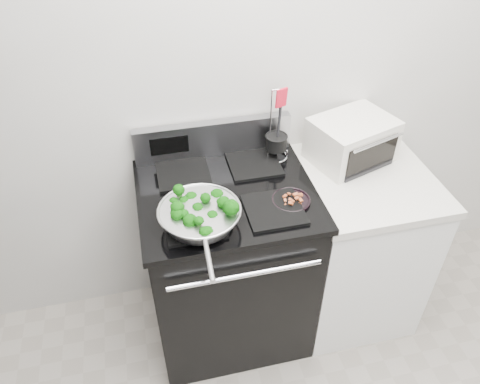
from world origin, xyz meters
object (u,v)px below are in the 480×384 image
object	(u,v)px
toaster_oven	(352,140)
gas_range	(228,262)
utensil_holder	(276,146)
skillet	(200,215)
bacon_plate	(291,198)

from	to	relation	value
toaster_oven	gas_range	bearing A→B (deg)	174.98
gas_range	utensil_holder	xyz separation A→B (m)	(0.29, 0.20, 0.53)
skillet	bacon_plate	xyz separation A→B (m)	(0.41, 0.06, -0.04)
utensil_holder	toaster_oven	world-z (taller)	utensil_holder
bacon_plate	gas_range	bearing A→B (deg)	152.90
utensil_holder	toaster_oven	distance (m)	0.37
gas_range	bacon_plate	size ratio (longest dim) A/B	6.69
gas_range	utensil_holder	world-z (taller)	utensil_holder
skillet	bacon_plate	bearing A→B (deg)	10.20
toaster_oven	bacon_plate	bearing A→B (deg)	-162.40
gas_range	skillet	distance (m)	0.57
bacon_plate	toaster_oven	distance (m)	0.49
utensil_holder	skillet	bearing A→B (deg)	-156.59
skillet	toaster_oven	world-z (taller)	toaster_oven
gas_range	toaster_oven	xyz separation A→B (m)	(0.65, 0.15, 0.54)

